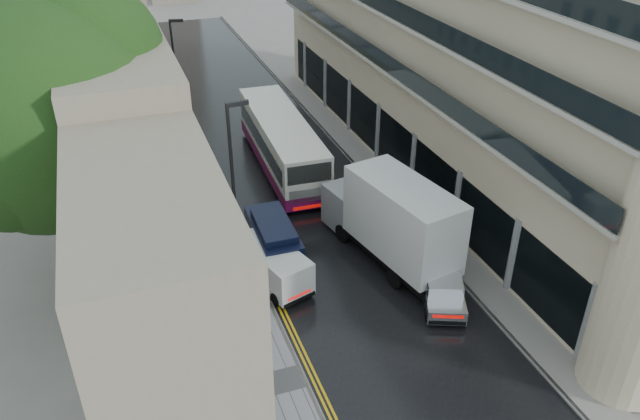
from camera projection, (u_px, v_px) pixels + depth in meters
road at (289, 177)px, 39.50m from camera, size 9.00×85.00×0.02m
left_sidewalk at (197, 191)px, 37.78m from camera, size 2.70×85.00×0.12m
right_sidewalk at (367, 163)px, 41.03m from camera, size 1.80×85.00×0.12m
old_shop_row at (116, 91)px, 35.73m from camera, size 4.50×56.00×12.00m
modern_block at (456, 59)px, 37.70m from camera, size 8.00×40.00×14.00m
tree_near at (54, 155)px, 26.27m from camera, size 10.56×10.56×13.89m
tree_far at (64, 76)px, 37.25m from camera, size 9.24×9.24×12.46m
cream_bus at (275, 170)px, 36.58m from camera, size 3.28×12.53×3.39m
white_lorry at (397, 246)px, 28.59m from camera, size 4.29×9.11×4.60m
silver_hatchback at (429, 307)px, 27.35m from camera, size 3.06×4.24×1.46m
white_van at (275, 288)px, 28.10m from camera, size 3.07×4.69×1.96m
navy_van at (265, 260)px, 29.54m from camera, size 1.99×4.77×2.41m
pedestrian at (230, 260)px, 29.86m from camera, size 0.82×0.70×1.89m
lamp_post_near at (234, 197)px, 28.05m from camera, size 1.01×0.31×8.85m
lamp_post_far at (177, 81)px, 42.52m from camera, size 0.95×0.43×8.23m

